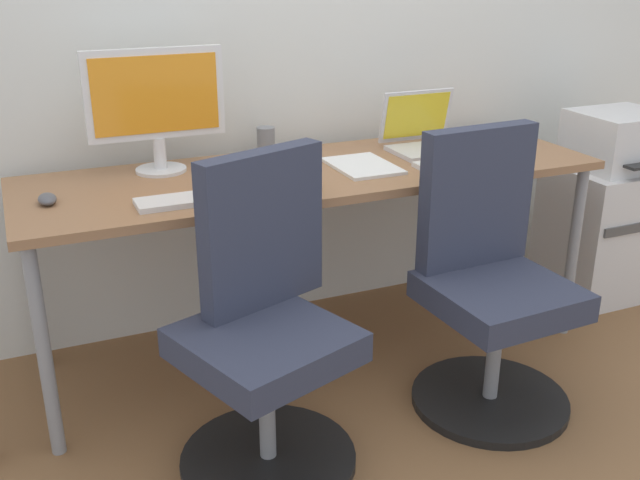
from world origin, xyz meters
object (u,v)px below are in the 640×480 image
Objects in this scene: desktop_monitor at (156,102)px; printer at (619,140)px; office_chair_left at (265,332)px; side_cabinet at (606,230)px; coffee_mug at (301,177)px; open_laptop at (425,136)px; office_chair_right at (489,286)px.

printer is at bearing -6.25° from desktop_monitor.
office_chair_left is at bearing -80.03° from desktop_monitor.
printer is 0.83× the size of desktop_monitor.
desktop_monitor is (-1.94, 0.21, 0.69)m from side_cabinet.
desktop_monitor reaches higher than side_cabinet.
coffee_mug is at bearing -47.12° from desktop_monitor.
office_chair_right is at bearing -99.35° from open_laptop.
open_laptop reaches higher than printer.
coffee_mug is (-0.55, 0.32, 0.36)m from office_chair_right.
printer is at bearing 15.90° from office_chair_left.
office_chair_left is 2.35× the size of printer.
side_cabinet is 6.45× the size of coffee_mug.
desktop_monitor is at bearing 99.97° from office_chair_left.
coffee_mug is at bearing -172.87° from printer.
office_chair_left is 1.90m from printer.
printer is at bearing -90.00° from side_cabinet.
office_chair_right is 10.22× the size of coffee_mug.
office_chair_right is at bearing -153.07° from side_cabinet.
side_cabinet is at bearing 15.92° from office_chair_left.
printer is (1.01, 0.51, 0.29)m from office_chair_right.
office_chair_right is at bearing 0.25° from office_chair_left.
side_cabinet is 1.48× the size of printer.
open_laptop is 3.37× the size of coffee_mug.
office_chair_right is at bearing -37.96° from desktop_monitor.
office_chair_right is 1.96× the size of desktop_monitor.
side_cabinet is 0.42m from printer.
open_laptop reaches higher than office_chair_left.
office_chair_right is 1.14m from side_cabinet.
office_chair_left and office_chair_right have the same top height.
open_laptop is at bearing -5.54° from desktop_monitor.
office_chair_left is 3.03× the size of open_laptop.
coffee_mug is (0.38, -0.41, -0.20)m from desktop_monitor.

